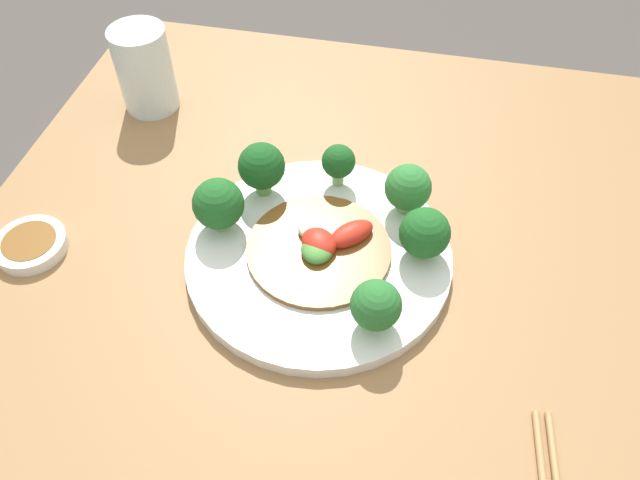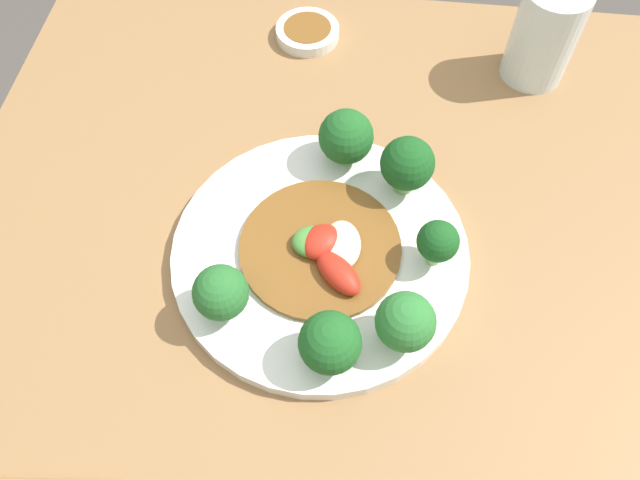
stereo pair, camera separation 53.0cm
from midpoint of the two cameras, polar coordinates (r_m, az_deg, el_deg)
The scene contains 12 objects.
ground_plane at distance 1.37m, azimuth 11.32°, elevation -23.28°, with size 8.00×8.00×0.00m, color #4C4742.
table at distance 1.00m, azimuth 15.25°, elevation -19.93°, with size 0.85×0.87×0.77m.
plate at distance 0.63m, azimuth 21.51°, elevation -12.34°, with size 0.31×0.31×0.02m.
broccoli_northwest at distance 0.65m, azimuth 28.90°, elevation -3.63°, with size 0.06×0.06×0.07m.
broccoli_north at distance 0.64m, azimuth 32.69°, elevation -11.12°, with size 0.04×0.04×0.06m.
broccoli_west at distance 0.65m, azimuth 23.01°, elevation -0.82°, with size 0.06×0.06×0.07m.
broccoli_northeast at distance 0.60m, azimuth 31.93°, elevation -18.72°, with size 0.06×0.06×0.06m.
broccoli_east at distance 0.57m, azimuth 25.85°, elevation -21.66°, with size 0.06×0.06×0.06m.
broccoli_southeast at distance 0.55m, azimuth 14.90°, elevation -17.97°, with size 0.05×0.05×0.06m.
stirfry_center at distance 0.62m, azimuth 22.42°, elevation -12.07°, with size 0.17×0.17×0.03m.
drinking_glass at distance 0.84m, azimuth 36.35°, elevation 8.56°, with size 0.08×0.08×0.12m.
sauce_dish at distance 0.79m, azimuth 15.57°, elevation 11.28°, with size 0.08×0.08×0.02m.
Camera 2 is at (0.32, 0.01, 1.33)m, focal length 35.00 mm.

